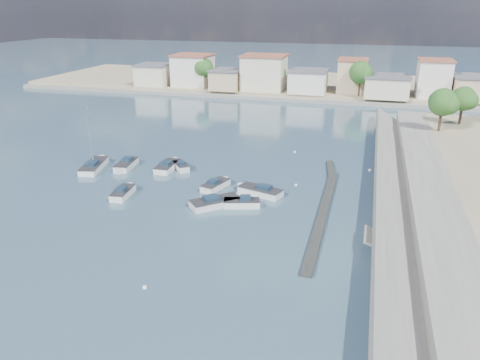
% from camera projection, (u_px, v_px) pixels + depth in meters
% --- Properties ---
extents(ground, '(400.00, 400.00, 0.00)m').
position_uv_depth(ground, '(301.00, 138.00, 79.30)').
color(ground, '#294053').
rests_on(ground, ground).
extents(seawall_walkway, '(5.00, 90.00, 1.80)m').
position_uv_depth(seawall_walkway, '(435.00, 207.00, 49.99)').
color(seawall_walkway, slate).
rests_on(seawall_walkway, ground).
extents(breakwater, '(2.00, 31.02, 0.35)m').
position_uv_depth(breakwater, '(325.00, 203.00, 52.90)').
color(breakwater, black).
rests_on(breakwater, ground).
extents(far_shore_land, '(160.00, 40.00, 1.40)m').
position_uv_depth(far_shore_land, '(330.00, 85.00, 125.89)').
color(far_shore_land, gray).
rests_on(far_shore_land, ground).
extents(far_shore_quay, '(160.00, 2.50, 0.80)m').
position_uv_depth(far_shore_quay, '(322.00, 101.00, 107.08)').
color(far_shore_quay, slate).
rests_on(far_shore_quay, ground).
extents(far_town, '(113.01, 12.80, 8.35)m').
position_uv_depth(far_town, '(372.00, 79.00, 108.10)').
color(far_town, beige).
rests_on(far_town, far_shore_land).
extents(shore_trees, '(74.56, 38.32, 7.92)m').
position_uv_depth(shore_trees, '(361.00, 79.00, 100.31)').
color(shore_trees, '#38281E').
rests_on(shore_trees, ground).
extents(motorboat_a, '(2.12, 4.79, 1.48)m').
position_uv_depth(motorboat_a, '(124.00, 192.00, 55.32)').
color(motorboat_a, silver).
rests_on(motorboat_a, ground).
extents(motorboat_b, '(2.86, 4.77, 1.48)m').
position_uv_depth(motorboat_b, '(217.00, 185.00, 57.58)').
color(motorboat_b, silver).
rests_on(motorboat_b, ground).
extents(motorboat_c, '(5.94, 3.51, 1.48)m').
position_uv_depth(motorboat_c, '(258.00, 191.00, 55.75)').
color(motorboat_c, silver).
rests_on(motorboat_c, ground).
extents(motorboat_d, '(4.56, 2.72, 1.48)m').
position_uv_depth(motorboat_d, '(240.00, 203.00, 52.31)').
color(motorboat_d, silver).
rests_on(motorboat_d, ground).
extents(motorboat_e, '(2.18, 5.74, 1.48)m').
position_uv_depth(motorboat_e, '(168.00, 166.00, 64.36)').
color(motorboat_e, silver).
rests_on(motorboat_e, ground).
extents(motorboat_f, '(3.30, 3.55, 1.48)m').
position_uv_depth(motorboat_f, '(181.00, 166.00, 64.23)').
color(motorboat_f, silver).
rests_on(motorboat_f, ground).
extents(motorboat_g, '(2.52, 5.60, 1.48)m').
position_uv_depth(motorboat_g, '(126.00, 165.00, 64.55)').
color(motorboat_g, silver).
rests_on(motorboat_g, ground).
extents(motorboat_h, '(5.66, 5.46, 1.48)m').
position_uv_depth(motorboat_h, '(218.00, 202.00, 52.61)').
color(motorboat_h, silver).
rests_on(motorboat_h, ground).
extents(sailboat, '(3.78, 7.38, 9.00)m').
position_uv_depth(sailboat, '(95.00, 165.00, 64.53)').
color(sailboat, silver).
rests_on(sailboat, ground).
extents(mooring_buoys, '(18.60, 39.87, 0.40)m').
position_uv_depth(mooring_buoys, '(318.00, 198.00, 54.69)').
color(mooring_buoys, white).
rests_on(mooring_buoys, ground).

